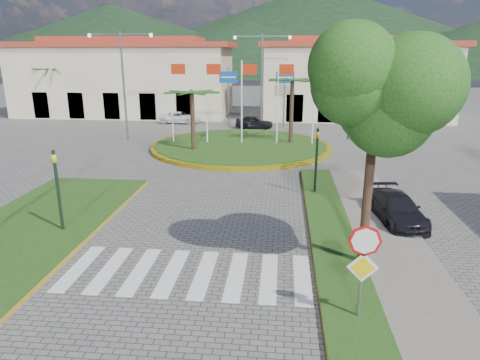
# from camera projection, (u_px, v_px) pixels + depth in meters

# --- Properties ---
(sidewalk_right) EXTENTS (4.00, 28.00, 0.15)m
(sidewalk_right) POSITION_uv_depth(u_px,v_px,m) (402.00, 321.00, 10.69)
(sidewalk_right) COLOR gray
(sidewalk_right) RESTS_ON ground
(verge_right) EXTENTS (1.60, 28.00, 0.18)m
(verge_right) POSITION_uv_depth(u_px,v_px,m) (353.00, 318.00, 10.80)
(verge_right) COLOR #1D4112
(verge_right) RESTS_ON ground
(median_left) EXTENTS (5.00, 14.00, 0.18)m
(median_left) POSITION_uv_depth(u_px,v_px,m) (23.00, 235.00, 15.68)
(median_left) COLOR #1D4112
(median_left) RESTS_ON ground
(crosswalk) EXTENTS (8.00, 3.00, 0.01)m
(crosswalk) POSITION_uv_depth(u_px,v_px,m) (185.00, 273.00, 13.18)
(crosswalk) COLOR silver
(crosswalk) RESTS_ON ground
(roundabout_island) EXTENTS (12.70, 12.70, 6.00)m
(roundabout_island) POSITION_uv_depth(u_px,v_px,m) (241.00, 146.00, 30.29)
(roundabout_island) COLOR yellow
(roundabout_island) RESTS_ON ground
(stop_sign) EXTENTS (0.80, 0.11, 2.65)m
(stop_sign) POSITION_uv_depth(u_px,v_px,m) (363.00, 258.00, 10.26)
(stop_sign) COLOR slate
(stop_sign) RESTS_ON ground
(deciduous_tree) EXTENTS (3.60, 3.60, 6.80)m
(deciduous_tree) POSITION_uv_depth(u_px,v_px,m) (376.00, 102.00, 12.13)
(deciduous_tree) COLOR black
(deciduous_tree) RESTS_ON ground
(traffic_light_left) EXTENTS (0.15, 0.18, 3.20)m
(traffic_light_left) POSITION_uv_depth(u_px,v_px,m) (57.00, 184.00, 15.50)
(traffic_light_left) COLOR black
(traffic_light_left) RESTS_ON ground
(traffic_light_right) EXTENTS (0.15, 0.18, 3.20)m
(traffic_light_right) POSITION_uv_depth(u_px,v_px,m) (317.00, 155.00, 19.82)
(traffic_light_right) COLOR black
(traffic_light_right) RESTS_ON ground
(traffic_light_far) EXTENTS (0.18, 0.15, 3.20)m
(traffic_light_far) POSITION_uv_depth(u_px,v_px,m) (349.00, 114.00, 32.84)
(traffic_light_far) COLOR black
(traffic_light_far) RESTS_ON ground
(direction_sign_west) EXTENTS (1.60, 0.14, 5.20)m
(direction_sign_west) POSITION_uv_depth(u_px,v_px,m) (228.00, 87.00, 38.06)
(direction_sign_west) COLOR slate
(direction_sign_west) RESTS_ON ground
(direction_sign_east) EXTENTS (1.60, 0.14, 5.20)m
(direction_sign_east) POSITION_uv_depth(u_px,v_px,m) (285.00, 88.00, 37.59)
(direction_sign_east) COLOR slate
(direction_sign_east) RESTS_ON ground
(street_lamp_centre) EXTENTS (4.80, 0.16, 8.00)m
(street_lamp_centre) POSITION_uv_depth(u_px,v_px,m) (262.00, 77.00, 36.58)
(street_lamp_centre) COLOR slate
(street_lamp_centre) RESTS_ON ground
(street_lamp_west) EXTENTS (4.80, 0.16, 8.00)m
(street_lamp_west) POSITION_uv_depth(u_px,v_px,m) (123.00, 81.00, 31.80)
(street_lamp_west) COLOR slate
(street_lamp_west) RESTS_ON ground
(building_left) EXTENTS (23.32, 9.54, 8.05)m
(building_left) POSITION_uv_depth(u_px,v_px,m) (126.00, 78.00, 45.79)
(building_left) COLOR beige
(building_left) RESTS_ON ground
(building_right) EXTENTS (19.08, 9.54, 8.05)m
(building_right) POSITION_uv_depth(u_px,v_px,m) (354.00, 79.00, 43.52)
(building_right) COLOR beige
(building_right) RESTS_ON ground
(hill_far_west) EXTENTS (140.00, 140.00, 22.00)m
(hill_far_west) POSITION_uv_depth(u_px,v_px,m) (113.00, 38.00, 144.85)
(hill_far_west) COLOR black
(hill_far_west) RESTS_ON ground
(hill_far_mid) EXTENTS (180.00, 180.00, 30.00)m
(hill_far_mid) POSITION_uv_depth(u_px,v_px,m) (318.00, 28.00, 156.14)
(hill_far_mid) COLOR black
(hill_far_mid) RESTS_ON ground
(hill_near_back) EXTENTS (110.00, 110.00, 16.00)m
(hill_near_back) POSITION_uv_depth(u_px,v_px,m) (243.00, 47.00, 131.92)
(hill_near_back) COLOR black
(hill_near_back) RESTS_ON ground
(white_van) EXTENTS (3.87, 1.85, 1.06)m
(white_van) POSITION_uv_depth(u_px,v_px,m) (180.00, 118.00, 40.76)
(white_van) COLOR white
(white_van) RESTS_ON ground
(car_dark_a) EXTENTS (3.35, 1.46, 1.12)m
(car_dark_a) POSITION_uv_depth(u_px,v_px,m) (254.00, 122.00, 38.01)
(car_dark_a) COLOR black
(car_dark_a) RESTS_ON ground
(car_dark_b) EXTENTS (3.50, 1.56, 1.11)m
(car_dark_b) POSITION_uv_depth(u_px,v_px,m) (319.00, 115.00, 42.38)
(car_dark_b) COLOR black
(car_dark_b) RESTS_ON ground
(car_side_right) EXTENTS (2.02, 4.00, 1.12)m
(car_side_right) POSITION_uv_depth(u_px,v_px,m) (396.00, 208.00, 17.04)
(car_side_right) COLOR black
(car_side_right) RESTS_ON ground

